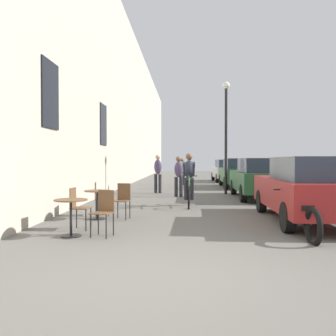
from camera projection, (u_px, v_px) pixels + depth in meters
The scene contains 19 objects.
ground_plane at pixel (169, 277), 4.54m from camera, with size 88.00×88.00×0.00m, color #5B5954.
building_facade_left at pixel (114, 92), 18.57m from camera, with size 0.54×68.00×10.02m.
cafe_table_near at pixel (71, 210), 6.95m from camera, with size 0.64×0.64×0.72m.
cafe_chair_near_toward_street at pixel (78, 205), 7.64m from camera, with size 0.40×0.40×0.89m.
cafe_chair_near_toward_wall at pixel (104, 209), 6.99m from camera, with size 0.46×0.46×0.89m.
cafe_table_mid at pixel (97, 198), 9.00m from camera, with size 0.64×0.64×0.72m.
cafe_chair_mid_toward_street at pixel (123, 198), 9.05m from camera, with size 0.44×0.44×0.89m.
cafe_chair_mid_toward_wall at pixel (100, 196), 9.57m from camera, with size 0.44×0.44×0.89m.
cyclist_on_bicycle at pixel (189, 181), 11.51m from camera, with size 0.52×1.76×1.74m.
pedestrian_near at pixel (179, 174), 14.47m from camera, with size 0.37×0.29×1.64m.
pedestrian_mid at pixel (158, 171), 16.13m from camera, with size 0.37×0.29×1.73m.
pedestrian_far at pixel (189, 171), 18.52m from camera, with size 0.37×0.28×1.68m.
pedestrian_furthest at pixel (182, 170), 21.13m from camera, with size 0.36×0.26×1.61m.
street_lamp at pixel (226, 123), 15.60m from camera, with size 0.32×0.32×4.90m.
parked_car_nearest at pixel (309, 188), 8.54m from camera, with size 1.95×4.42×1.56m.
parked_car_second at pixel (260, 178), 13.83m from camera, with size 1.91×4.40×1.55m.
parked_car_third at pixel (239, 172), 19.43m from camera, with size 1.93×4.46×1.58m.
parked_car_fourth at pixel (227, 170), 24.86m from camera, with size 1.89×4.32×1.52m.
parked_motorcycle at pixel (299, 215), 7.02m from camera, with size 0.62×2.15×0.92m.
Camera 1 is at (0.19, -4.51, 1.48)m, focal length 38.32 mm.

